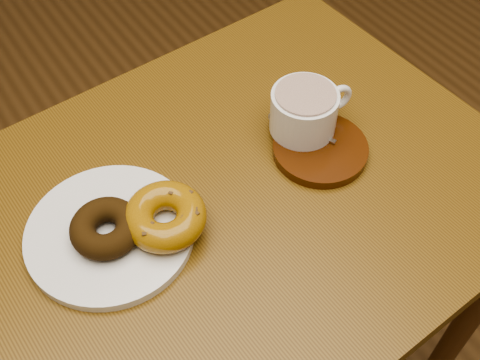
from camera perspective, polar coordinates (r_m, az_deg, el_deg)
cafe_table at (r=0.92m, az=-1.04°, el=-6.02°), size 0.84×0.65×0.76m
donut_plate at (r=0.80m, az=-12.22°, el=-4.93°), size 0.24×0.24×0.01m
donut_cinnamon at (r=0.77m, az=-12.60°, el=-4.47°), size 0.11×0.11×0.03m
donut_caramel at (r=0.77m, az=-7.11°, el=-3.44°), size 0.14×0.14×0.04m
saucer at (r=0.87m, az=7.60°, el=2.92°), size 0.18×0.18×0.01m
coffee_cup at (r=0.87m, az=6.18°, el=6.58°), size 0.13×0.10×0.07m
teaspoon at (r=0.89m, az=4.17°, el=5.55°), size 0.06×0.10×0.01m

